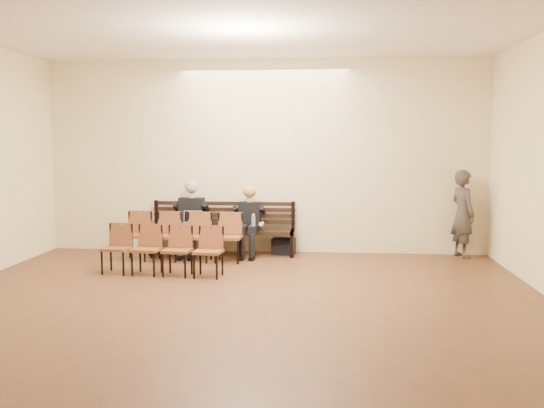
{
  "coord_description": "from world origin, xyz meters",
  "views": [
    {
      "loc": [
        1.09,
        -5.98,
        2.04
      ],
      "look_at": [
        0.21,
        4.05,
        0.98
      ],
      "focal_mm": 40.0,
      "sensor_mm": 36.0,
      "label": 1
    }
  ],
  "objects_px": {
    "bag": "(284,246)",
    "chair_row_front": "(182,237)",
    "bench": "(222,242)",
    "water_bottle": "(253,227)",
    "laptop": "(191,225)",
    "chair_row_back": "(162,250)",
    "passerby": "(463,207)",
    "seated_man": "(191,219)",
    "seated_woman": "(249,225)"
  },
  "relations": [
    {
      "from": "bag",
      "to": "chair_row_front",
      "type": "height_order",
      "value": "chair_row_front"
    },
    {
      "from": "bench",
      "to": "water_bottle",
      "type": "distance_m",
      "value": 0.77
    },
    {
      "from": "laptop",
      "to": "chair_row_back",
      "type": "height_order",
      "value": "chair_row_back"
    },
    {
      "from": "passerby",
      "to": "chair_row_front",
      "type": "xyz_separation_m",
      "value": [
        -4.81,
        -0.75,
        -0.47
      ]
    },
    {
      "from": "bench",
      "to": "chair_row_front",
      "type": "relative_size",
      "value": 1.28
    },
    {
      "from": "seated_man",
      "to": "chair_row_back",
      "type": "bearing_deg",
      "value": -92.97
    },
    {
      "from": "bench",
      "to": "passerby",
      "type": "bearing_deg",
      "value": 1.35
    },
    {
      "from": "chair_row_back",
      "to": "chair_row_front",
      "type": "bearing_deg",
      "value": 92.75
    },
    {
      "from": "laptop",
      "to": "chair_row_front",
      "type": "xyz_separation_m",
      "value": [
        -0.08,
        -0.34,
        -0.15
      ]
    },
    {
      "from": "chair_row_back",
      "to": "seated_man",
      "type": "bearing_deg",
      "value": 92.61
    },
    {
      "from": "passerby",
      "to": "seated_man",
      "type": "bearing_deg",
      "value": 71.86
    },
    {
      "from": "water_bottle",
      "to": "chair_row_back",
      "type": "bearing_deg",
      "value": -131.35
    },
    {
      "from": "seated_woman",
      "to": "water_bottle",
      "type": "relative_size",
      "value": 5.06
    },
    {
      "from": "bench",
      "to": "chair_row_front",
      "type": "xyz_separation_m",
      "value": [
        -0.58,
        -0.65,
        0.19
      ]
    },
    {
      "from": "bench",
      "to": "seated_man",
      "type": "height_order",
      "value": "seated_man"
    },
    {
      "from": "seated_man",
      "to": "passerby",
      "type": "distance_m",
      "value": 4.79
    },
    {
      "from": "seated_woman",
      "to": "chair_row_front",
      "type": "relative_size",
      "value": 0.55
    },
    {
      "from": "bench",
      "to": "laptop",
      "type": "height_order",
      "value": "laptop"
    },
    {
      "from": "seated_man",
      "to": "laptop",
      "type": "distance_m",
      "value": 0.21
    },
    {
      "from": "seated_man",
      "to": "passerby",
      "type": "height_order",
      "value": "passerby"
    },
    {
      "from": "passerby",
      "to": "bag",
      "type": "bearing_deg",
      "value": 69.22
    },
    {
      "from": "seated_man",
      "to": "seated_woman",
      "type": "bearing_deg",
      "value": 0.0
    },
    {
      "from": "bench",
      "to": "chair_row_back",
      "type": "bearing_deg",
      "value": -109.89
    },
    {
      "from": "bench",
      "to": "seated_man",
      "type": "xyz_separation_m",
      "value": [
        -0.55,
        -0.12,
        0.42
      ]
    },
    {
      "from": "passerby",
      "to": "chair_row_front",
      "type": "bearing_deg",
      "value": 78.08
    },
    {
      "from": "bench",
      "to": "bag",
      "type": "relative_size",
      "value": 6.59
    },
    {
      "from": "bench",
      "to": "bag",
      "type": "height_order",
      "value": "bench"
    },
    {
      "from": "laptop",
      "to": "seated_man",
      "type": "bearing_deg",
      "value": 101.33
    },
    {
      "from": "bag",
      "to": "passerby",
      "type": "height_order",
      "value": "passerby"
    },
    {
      "from": "seated_man",
      "to": "passerby",
      "type": "bearing_deg",
      "value": 2.63
    },
    {
      "from": "bench",
      "to": "seated_woman",
      "type": "xyz_separation_m",
      "value": [
        0.5,
        -0.12,
        0.33
      ]
    },
    {
      "from": "laptop",
      "to": "passerby",
      "type": "bearing_deg",
      "value": 1.49
    },
    {
      "from": "bag",
      "to": "chair_row_back",
      "type": "height_order",
      "value": "chair_row_back"
    },
    {
      "from": "bench",
      "to": "seated_man",
      "type": "bearing_deg",
      "value": -167.66
    },
    {
      "from": "seated_man",
      "to": "passerby",
      "type": "xyz_separation_m",
      "value": [
        4.78,
        0.22,
        0.23
      ]
    },
    {
      "from": "seated_man",
      "to": "seated_woman",
      "type": "height_order",
      "value": "seated_man"
    },
    {
      "from": "bench",
      "to": "water_bottle",
      "type": "relative_size",
      "value": 11.82
    },
    {
      "from": "laptop",
      "to": "chair_row_back",
      "type": "distance_m",
      "value": 1.46
    },
    {
      "from": "bag",
      "to": "water_bottle",
      "type": "bearing_deg",
      "value": -137.97
    },
    {
      "from": "laptop",
      "to": "passerby",
      "type": "height_order",
      "value": "passerby"
    },
    {
      "from": "bench",
      "to": "chair_row_front",
      "type": "bearing_deg",
      "value": -131.67
    },
    {
      "from": "passerby",
      "to": "chair_row_front",
      "type": "relative_size",
      "value": 0.87
    },
    {
      "from": "seated_man",
      "to": "laptop",
      "type": "xyz_separation_m",
      "value": [
        0.05,
        -0.19,
        -0.08
      ]
    },
    {
      "from": "seated_woman",
      "to": "chair_row_back",
      "type": "xyz_separation_m",
      "value": [
        -1.13,
        -1.63,
        -0.17
      ]
    },
    {
      "from": "bench",
      "to": "laptop",
      "type": "relative_size",
      "value": 8.0
    },
    {
      "from": "chair_row_front",
      "to": "chair_row_back",
      "type": "bearing_deg",
      "value": -91.05
    },
    {
      "from": "laptop",
      "to": "chair_row_front",
      "type": "height_order",
      "value": "chair_row_front"
    },
    {
      "from": "bench",
      "to": "bag",
      "type": "distance_m",
      "value": 1.1
    },
    {
      "from": "seated_man",
      "to": "bag",
      "type": "bearing_deg",
      "value": 7.61
    },
    {
      "from": "seated_woman",
      "to": "laptop",
      "type": "xyz_separation_m",
      "value": [
        -1.0,
        -0.19,
        0.01
      ]
    }
  ]
}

